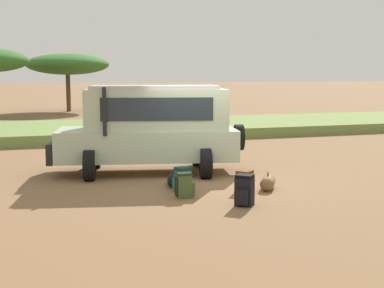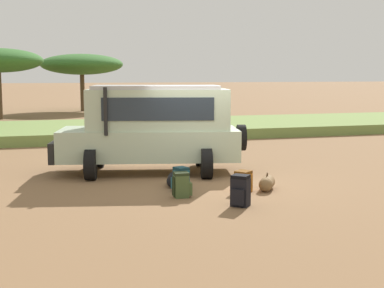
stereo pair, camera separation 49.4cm
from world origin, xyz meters
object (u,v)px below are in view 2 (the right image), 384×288
at_px(backpack_near_rear_wheel, 181,179).
at_px(acacia_tree_far_right, 82,64).
at_px(safari_vehicle, 153,127).
at_px(duffel_bag_soft_canvas, 173,180).
at_px(backpack_beside_front_wheel, 240,191).
at_px(backpack_cluster_center, 243,182).
at_px(duffel_bag_low_black_case, 267,183).
at_px(backpack_outermost, 182,185).

xyz_separation_m(backpack_near_rear_wheel, acacia_tree_far_right, (0.28, 28.62, 3.18)).
xyz_separation_m(safari_vehicle, duffel_bag_soft_canvas, (0.08, -1.91, -1.14)).
relative_size(safari_vehicle, backpack_near_rear_wheel, 9.76).
height_order(backpack_beside_front_wheel, acacia_tree_far_right, acacia_tree_far_right).
bearing_deg(backpack_near_rear_wheel, backpack_cluster_center, -22.88).
relative_size(backpack_beside_front_wheel, acacia_tree_far_right, 0.10).
distance_m(safari_vehicle, duffel_bag_soft_canvas, 2.22).
relative_size(safari_vehicle, backpack_cluster_center, 10.82).
xyz_separation_m(backpack_beside_front_wheel, duffel_bag_low_black_case, (1.20, 1.30, -0.16)).
height_order(backpack_cluster_center, duffel_bag_soft_canvas, backpack_cluster_center).
distance_m(backpack_near_rear_wheel, duffel_bag_low_black_case, 2.07).
relative_size(safari_vehicle, acacia_tree_far_right, 0.83).
bearing_deg(acacia_tree_far_right, duffel_bag_soft_canvas, -90.63).
relative_size(duffel_bag_low_black_case, duffel_bag_soft_canvas, 0.96).
distance_m(backpack_near_rear_wheel, acacia_tree_far_right, 28.80).
bearing_deg(acacia_tree_far_right, backpack_near_rear_wheel, -90.56).
distance_m(backpack_beside_front_wheel, duffel_bag_soft_canvas, 2.55).
bearing_deg(safari_vehicle, acacia_tree_far_right, 89.15).
distance_m(backpack_cluster_center, duffel_bag_low_black_case, 0.64).
bearing_deg(duffel_bag_low_black_case, safari_vehicle, 124.94).
relative_size(backpack_cluster_center, acacia_tree_far_right, 0.08).
xyz_separation_m(backpack_beside_front_wheel, backpack_outermost, (-0.96, 1.14, -0.04)).
relative_size(backpack_beside_front_wheel, duffel_bag_low_black_case, 0.93).
distance_m(backpack_beside_front_wheel, backpack_outermost, 1.49).
distance_m(backpack_cluster_center, backpack_near_rear_wheel, 1.48).
relative_size(safari_vehicle, backpack_outermost, 9.59).
xyz_separation_m(backpack_near_rear_wheel, duffel_bag_soft_canvas, (-0.03, 0.59, -0.12)).
bearing_deg(duffel_bag_low_black_case, backpack_cluster_center, -174.88).
bearing_deg(backpack_cluster_center, backpack_outermost, -176.11).
bearing_deg(duffel_bag_soft_canvas, safari_vehicle, 92.43).
relative_size(duffel_bag_soft_canvas, acacia_tree_far_right, 0.11).
bearing_deg(duffel_bag_low_black_case, backpack_near_rear_wheel, 165.39).
bearing_deg(backpack_beside_front_wheel, duffel_bag_soft_canvas, 108.85).
relative_size(backpack_outermost, acacia_tree_far_right, 0.09).
xyz_separation_m(backpack_outermost, acacia_tree_far_right, (0.45, 29.30, 3.18)).
distance_m(backpack_outermost, acacia_tree_far_right, 29.48).
height_order(duffel_bag_soft_canvas, acacia_tree_far_right, acacia_tree_far_right).
xyz_separation_m(backpack_beside_front_wheel, backpack_cluster_center, (0.57, 1.25, -0.08)).
distance_m(backpack_beside_front_wheel, backpack_near_rear_wheel, 1.99).
height_order(duffel_bag_low_black_case, duffel_bag_soft_canvas, duffel_bag_low_black_case).
bearing_deg(acacia_tree_far_right, backpack_outermost, -90.87).
relative_size(backpack_near_rear_wheel, acacia_tree_far_right, 0.09).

